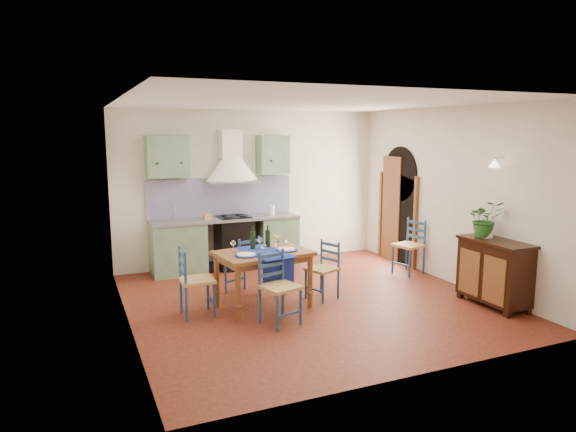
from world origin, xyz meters
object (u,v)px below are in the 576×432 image
at_px(chair_near, 279,287).
at_px(potted_plant, 485,219).
at_px(sideboard, 494,270).
at_px(dining_table, 264,258).

bearing_deg(chair_near, potted_plant, -5.84).
relative_size(chair_near, sideboard, 0.88).
distance_m(dining_table, chair_near, 0.69).
relative_size(chair_near, potted_plant, 1.76).
distance_m(dining_table, sideboard, 3.20).
bearing_deg(sideboard, potted_plant, 85.60).
bearing_deg(sideboard, dining_table, 157.90).
xyz_separation_m(chair_near, potted_plant, (3.03, -0.31, 0.72)).
bearing_deg(chair_near, dining_table, 86.11).
relative_size(dining_table, potted_plant, 2.57).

